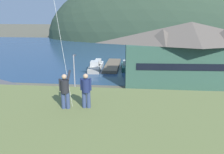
% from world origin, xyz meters
% --- Properties ---
extents(ground_plane, '(600.00, 600.00, 0.00)m').
position_xyz_m(ground_plane, '(0.00, 0.00, 0.00)').
color(ground_plane, '#66604C').
extents(parking_lot_pad, '(40.00, 20.00, 0.10)m').
position_xyz_m(parking_lot_pad, '(0.00, 5.00, 0.05)').
color(parking_lot_pad, slate).
rests_on(parking_lot_pad, ground).
extents(bay_water, '(360.00, 84.00, 0.03)m').
position_xyz_m(bay_water, '(0.00, 60.00, 0.01)').
color(bay_water, navy).
rests_on(bay_water, ground).
extents(far_hill_west_ridge, '(134.10, 70.16, 71.07)m').
position_xyz_m(far_hill_west_ridge, '(21.53, 109.51, 0.00)').
color(far_hill_west_ridge, '#334733').
rests_on(far_hill_west_ridge, ground).
extents(far_hill_east_peak, '(89.53, 66.70, 75.25)m').
position_xyz_m(far_hill_east_peak, '(33.99, 120.23, 0.00)').
color(far_hill_east_peak, '#334733').
rests_on(far_hill_east_peak, ground).
extents(harbor_lodge, '(23.93, 10.21, 10.90)m').
position_xyz_m(harbor_lodge, '(13.67, 20.63, 5.78)').
color(harbor_lodge, '#38604C').
rests_on(harbor_lodge, ground).
extents(storage_shed_near_lot, '(7.67, 5.26, 4.91)m').
position_xyz_m(storage_shed_near_lot, '(-11.52, 4.17, 2.54)').
color(storage_shed_near_lot, '#756B5B').
rests_on(storage_shed_near_lot, ground).
extents(wharf_dock, '(3.20, 13.78, 0.70)m').
position_xyz_m(wharf_dock, '(-1.02, 32.70, 0.35)').
color(wharf_dock, '#70604C').
rests_on(wharf_dock, ground).
extents(moored_boat_wharfside, '(1.94, 5.56, 2.16)m').
position_xyz_m(moored_boat_wharfside, '(-4.21, 31.50, 0.72)').
color(moored_boat_wharfside, silver).
rests_on(moored_boat_wharfside, ground).
extents(moored_boat_outer_mooring, '(2.52, 6.49, 2.16)m').
position_xyz_m(moored_boat_outer_mooring, '(2.33, 30.42, 0.72)').
color(moored_boat_outer_mooring, '#23564C').
rests_on(moored_boat_outer_mooring, ground).
extents(moored_boat_inner_slip, '(3.13, 8.06, 2.16)m').
position_xyz_m(moored_boat_inner_slip, '(-4.63, 29.00, 0.72)').
color(moored_boat_inner_slip, '#A8A399').
rests_on(moored_boat_inner_slip, ground).
extents(parked_car_mid_row_near, '(4.25, 2.15, 1.82)m').
position_xyz_m(parked_car_mid_row_near, '(-5.98, -0.12, 1.06)').
color(parked_car_mid_row_near, '#236633').
rests_on(parked_car_mid_row_near, parking_lot_pad).
extents(parked_car_front_row_silver, '(4.30, 2.26, 1.82)m').
position_xyz_m(parked_car_front_row_silver, '(6.63, -0.32, 1.06)').
color(parked_car_front_row_silver, black).
rests_on(parked_car_front_row_silver, parking_lot_pad).
extents(parked_car_corner_spot, '(4.26, 2.17, 1.82)m').
position_xyz_m(parked_car_corner_spot, '(-2.42, 5.96, 1.06)').
color(parked_car_corner_spot, '#B28923').
rests_on(parked_car_corner_spot, parking_lot_pad).
extents(parked_car_back_row_right, '(4.29, 2.22, 1.82)m').
position_xyz_m(parked_car_back_row_right, '(4.69, 5.63, 1.06)').
color(parked_car_back_row_right, black).
rests_on(parked_car_back_row_right, parking_lot_pad).
extents(parked_car_mid_row_far, '(4.25, 2.16, 1.82)m').
position_xyz_m(parked_car_mid_row_far, '(11.76, 6.65, 1.06)').
color(parked_car_mid_row_far, black).
rests_on(parked_car_mid_row_far, parking_lot_pad).
extents(parked_car_front_row_end, '(4.28, 2.21, 1.82)m').
position_xyz_m(parked_car_front_row_end, '(-0.90, 1.46, 1.06)').
color(parked_car_front_row_end, '#9EA3A8').
rests_on(parked_car_front_row_end, parking_lot_pad).
extents(parking_light_pole, '(0.24, 0.78, 6.57)m').
position_xyz_m(parking_light_pole, '(-4.23, 10.56, 3.91)').
color(parking_light_pole, '#ADADB2').
rests_on(parking_light_pole, parking_lot_pad).
extents(person_kite_flyer, '(0.52, 0.67, 1.86)m').
position_xyz_m(person_kite_flyer, '(0.76, -8.84, 8.43)').
color(person_kite_flyer, '#384770').
rests_on(person_kite_flyer, grassy_hill_foreground).
extents(person_companion, '(0.55, 0.40, 1.74)m').
position_xyz_m(person_companion, '(1.75, -8.65, 8.41)').
color(person_companion, '#384770').
rests_on(person_companion, grassy_hill_foreground).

